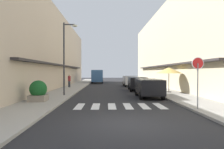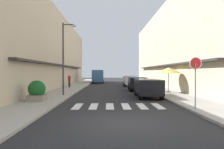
# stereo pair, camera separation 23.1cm
# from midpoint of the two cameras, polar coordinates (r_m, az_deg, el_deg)

# --- Properties ---
(ground_plane) EXTENTS (94.48, 94.48, 0.00)m
(ground_plane) POSITION_cam_midpoint_polar(r_m,az_deg,el_deg) (25.35, 0.49, -3.87)
(ground_plane) COLOR #232326
(sidewalk_left) EXTENTS (2.75, 60.13, 0.12)m
(sidewalk_left) POSITION_cam_midpoint_polar(r_m,az_deg,el_deg) (25.70, -10.72, -3.69)
(sidewalk_left) COLOR #9E998E
(sidewalk_left) RESTS_ON ground_plane
(sidewalk_right) EXTENTS (2.75, 60.13, 0.12)m
(sidewalk_right) POSITION_cam_midpoint_polar(r_m,az_deg,el_deg) (25.97, 11.57, -3.65)
(sidewalk_right) COLOR gray
(sidewalk_right) RESTS_ON ground_plane
(building_row_left) EXTENTS (5.50, 40.65, 9.28)m
(building_row_left) POSITION_cam_midpoint_polar(r_m,az_deg,el_deg) (27.76, -18.28, 6.07)
(building_row_left) COLOR #C6B299
(building_row_left) RESTS_ON ground_plane
(building_row_right) EXTENTS (5.50, 40.65, 10.53)m
(building_row_right) POSITION_cam_midpoint_polar(r_m,az_deg,el_deg) (28.27, 18.82, 7.25)
(building_row_right) COLOR beige
(building_row_right) RESTS_ON ground_plane
(crosswalk) EXTENTS (5.20, 2.20, 0.01)m
(crosswalk) POSITION_cam_midpoint_polar(r_m,az_deg,el_deg) (12.48, 2.13, -8.62)
(crosswalk) COLOR silver
(crosswalk) RESTS_ON ground_plane
(parked_car_near) EXTENTS (1.90, 4.27, 1.47)m
(parked_car_near) POSITION_cam_midpoint_polar(r_m,az_deg,el_deg) (16.81, 10.10, -3.08)
(parked_car_near) COLOR black
(parked_car_near) RESTS_ON ground_plane
(parked_car_mid) EXTENTS (1.95, 4.37, 1.47)m
(parked_car_mid) POSITION_cam_midpoint_polar(r_m,az_deg,el_deg) (22.85, 7.11, -2.07)
(parked_car_mid) COLOR black
(parked_car_mid) RESTS_ON ground_plane
(parked_car_far) EXTENTS (1.84, 3.95, 1.47)m
(parked_car_far) POSITION_cam_midpoint_polar(r_m,az_deg,el_deg) (29.50, 5.25, -1.44)
(parked_car_far) COLOR silver
(parked_car_far) RESTS_ON ground_plane
(delivery_van) EXTENTS (2.07, 5.43, 2.37)m
(delivery_van) POSITION_cam_midpoint_polar(r_m,az_deg,el_deg) (38.14, -3.67, -0.22)
(delivery_van) COLOR #33598C
(delivery_van) RESTS_ON ground_plane
(round_street_sign) EXTENTS (0.65, 0.07, 2.69)m
(round_street_sign) POSITION_cam_midpoint_polar(r_m,az_deg,el_deg) (11.66, 22.35, 1.38)
(round_street_sign) COLOR slate
(round_street_sign) RESTS_ON sidewalk_right
(street_lamp) EXTENTS (1.19, 0.28, 5.97)m
(street_lamp) POSITION_cam_midpoint_polar(r_m,az_deg,el_deg) (17.76, -12.28, 6.17)
(street_lamp) COLOR #38383D
(street_lamp) RESTS_ON sidewalk_left
(cafe_umbrella) EXTENTS (2.46, 2.46, 2.33)m
(cafe_umbrella) POSITION_cam_midpoint_polar(r_m,az_deg,el_deg) (20.36, 15.45, 1.07)
(cafe_umbrella) COLOR #262626
(cafe_umbrella) RESTS_ON sidewalk_right
(planter_corner) EXTENTS (1.12, 1.12, 1.36)m
(planter_corner) POSITION_cam_midpoint_polar(r_m,az_deg,el_deg) (14.59, -19.42, -4.30)
(planter_corner) COLOR gray
(planter_corner) RESTS_ON sidewalk_left
(pedestrian_walking_near) EXTENTS (0.34, 0.34, 1.59)m
(pedestrian_walking_near) POSITION_cam_midpoint_polar(r_m,az_deg,el_deg) (26.62, -11.32, -1.62)
(pedestrian_walking_near) COLOR #282B33
(pedestrian_walking_near) RESTS_ON sidewalk_left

